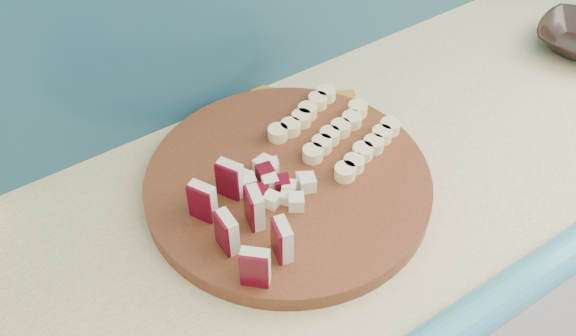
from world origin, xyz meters
The scene contains 6 objects.
kitchen_counter centered at (0.10, 1.50, 0.46)m, with size 2.20×0.63×0.91m.
cutting_board centered at (-0.22, 1.53, 0.92)m, with size 0.45×0.45×0.03m, color #48210F.
apple_wedges centered at (-0.34, 1.47, 0.97)m, with size 0.09×0.20×0.06m.
apple_chunks centered at (-0.25, 1.53, 0.95)m, with size 0.07×0.07×0.02m.
banana_slices centered at (-0.10, 1.57, 0.95)m, with size 0.20×0.20×0.02m.
banana_peel centered at (-0.10, 1.70, 0.91)m, with size 0.19×0.16×0.01m.
Camera 1 is at (-0.61, 0.96, 1.66)m, focal length 40.00 mm.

